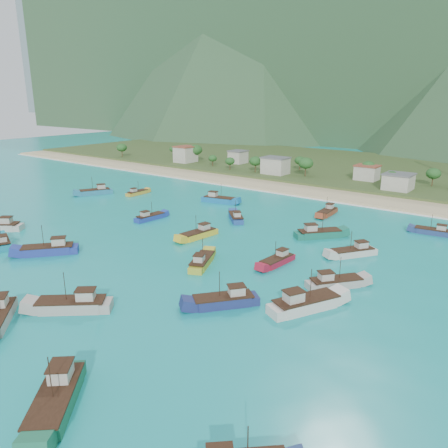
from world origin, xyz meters
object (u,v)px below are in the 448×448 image
Objects in this scene: boat_1 at (73,306)px; boat_13 at (335,283)px; boat_18 at (2,243)px; boat_25 at (199,234)px; boat_3 at (319,234)px; boat_4 at (95,192)px; boat_10 at (327,212)px; boat_20 at (137,193)px; boat_23 at (49,250)px; boat_9 at (225,301)px; boat_16 at (150,218)px; boat_26 at (202,262)px; boat_6 at (353,252)px; boat_28 at (433,232)px; boat_15 at (277,261)px; boat_27 at (236,218)px; boat_2 at (219,200)px; boat_30 at (305,304)px; boat_0 at (57,400)px.

boat_1 is 1.14× the size of boat_13.
boat_25 is at bearing -23.62° from boat_18.
boat_3 is 86.15m from boat_4.
boat_20 is (-66.26, -15.84, -0.15)m from boat_10.
boat_23 reaches higher than boat_20.
boat_9 is 61.21m from boat_18.
boat_23 reaches higher than boat_16.
boat_16 is 0.90× the size of boat_26.
boat_1 is 46.64m from boat_13.
boat_16 is at bearing -151.50° from boat_13.
boat_28 is (10.43, 27.58, -0.11)m from boat_6.
boat_26 is (-14.90, 11.65, -0.11)m from boat_9.
boat_26 is (-12.17, -10.29, 0.09)m from boat_15.
boat_27 reaches higher than boat_20.
boat_2 is 37.81m from boat_25.
boat_13 is at bearing -81.51° from boat_1.
boat_27 is at bearing -7.77° from boat_20.
boat_30 is at bearing -15.32° from boat_16.
boat_6 is 1.07× the size of boat_15.
boat_30 reaches higher than boat_15.
boat_1 is at bearing 167.54° from boat_4.
boat_10 is at bearing -105.56° from boat_25.
boat_2 is at bearing -19.97° from boat_1.
boat_20 is (-77.61, 49.66, -0.28)m from boat_9.
boat_13 is (23.11, -47.03, 0.06)m from boat_10.
boat_18 is at bearing -101.86° from boat_16.
boat_18 reaches higher than boat_16.
boat_27 reaches higher than boat_28.
boat_4 reaches higher than boat_2.
boat_1 is 25.20m from boat_9.
boat_27 is at bearing -34.61° from boat_15.
boat_0 is 97.86m from boat_10.
boat_13 is (58.65, -39.70, -0.10)m from boat_2.
boat_1 is 1.33× the size of boat_20.
boat_0 is at bearing 15.97° from boat_2.
boat_0 is 1.16× the size of boat_18.
boat_0 is 63.67m from boat_25.
boat_9 is 1.24× the size of boat_20.
boat_23 is at bearing -72.31° from boat_0.
boat_3 is 22.86m from boat_10.
boat_23 reaches higher than boat_4.
boat_25 is (49.86, -24.09, 0.21)m from boat_20.
boat_0 is at bearing -113.23° from boat_27.
boat_16 is at bearing 41.32° from boat_6.
boat_2 is 62.19m from boat_23.
boat_28 is at bearing -67.41° from boat_9.
boat_27 is (-14.69, 32.45, -0.03)m from boat_26.
boat_0 is 65.40m from boat_18.
boat_15 reaches higher than boat_20.
boat_23 is at bearing -142.62° from boat_30.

